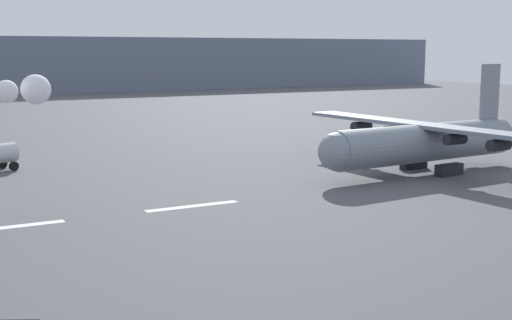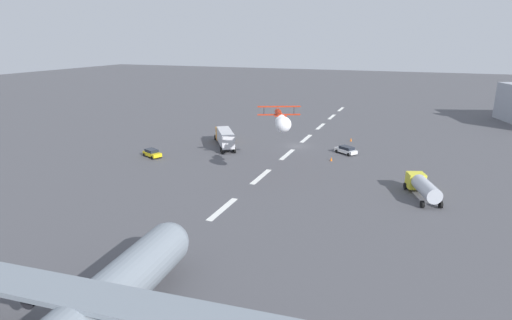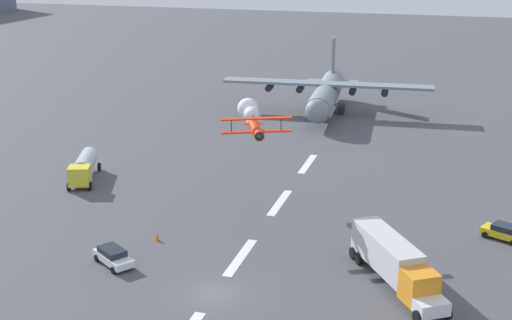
% 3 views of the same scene
% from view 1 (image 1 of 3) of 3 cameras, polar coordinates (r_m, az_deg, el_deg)
% --- Properties ---
extents(runway_stripe_5, '(8.00, 0.90, 0.01)m').
position_cam_1_polar(runway_stripe_5, '(53.20, -19.69, -5.22)').
color(runway_stripe_5, white).
rests_on(runway_stripe_5, ground).
extents(runway_stripe_6, '(8.00, 0.90, 0.01)m').
position_cam_1_polar(runway_stripe_6, '(56.99, -5.25, -3.80)').
color(runway_stripe_6, white).
rests_on(runway_stripe_6, ground).
extents(cargo_transport_plane, '(25.13, 34.39, 11.14)m').
position_cam_1_polar(cargo_transport_plane, '(72.82, 13.14, 1.48)').
color(cargo_transport_plane, gray).
rests_on(cargo_transport_plane, ground).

